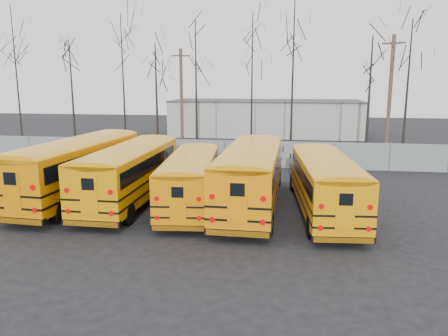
% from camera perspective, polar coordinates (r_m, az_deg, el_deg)
% --- Properties ---
extents(ground, '(120.00, 120.00, 0.00)m').
position_cam_1_polar(ground, '(21.79, -4.54, -5.77)').
color(ground, black).
rests_on(ground, ground).
extents(fence, '(40.00, 0.04, 2.00)m').
position_cam_1_polar(fence, '(33.07, 0.08, 1.95)').
color(fence, gray).
rests_on(fence, ground).
extents(distant_building, '(22.00, 8.00, 4.00)m').
position_cam_1_polar(distant_building, '(52.53, 5.46, 6.50)').
color(distant_building, '#ABACA7').
rests_on(distant_building, ground).
extents(bus_a, '(3.54, 12.29, 3.40)m').
position_cam_1_polar(bus_a, '(24.85, -18.48, 0.54)').
color(bus_a, black).
rests_on(bus_a, ground).
extents(bus_b, '(2.65, 11.30, 3.16)m').
position_cam_1_polar(bus_b, '(23.51, -12.01, -0.06)').
color(bus_b, black).
rests_on(bus_b, ground).
extents(bus_c, '(3.30, 10.25, 2.82)m').
position_cam_1_polar(bus_c, '(22.20, -4.33, -1.03)').
color(bus_c, black).
rests_on(bus_c, ground).
extents(bus_d, '(2.86, 11.71, 3.26)m').
position_cam_1_polar(bus_d, '(21.97, 3.55, -0.46)').
color(bus_d, black).
rests_on(bus_d, ground).
extents(bus_e, '(3.30, 10.68, 2.94)m').
position_cam_1_polar(bus_e, '(21.50, 13.06, -1.51)').
color(bus_e, black).
rests_on(bus_e, ground).
extents(utility_pole_left, '(1.62, 0.46, 9.15)m').
position_cam_1_polar(utility_pole_left, '(39.69, -5.57, 8.84)').
color(utility_pole_left, brown).
rests_on(utility_pole_left, ground).
extents(utility_pole_right, '(1.68, 0.83, 9.96)m').
position_cam_1_polar(utility_pole_right, '(38.07, 20.83, 8.69)').
color(utility_pole_right, brown).
rests_on(utility_pole_right, ground).
extents(tree_0, '(0.26, 0.26, 12.77)m').
position_cam_1_polar(tree_0, '(43.37, -25.41, 10.26)').
color(tree_0, black).
rests_on(tree_0, ground).
extents(tree_1, '(0.26, 0.26, 9.57)m').
position_cam_1_polar(tree_1, '(38.16, -19.15, 8.31)').
color(tree_1, black).
rests_on(tree_1, ground).
extents(tree_2, '(0.26, 0.26, 12.00)m').
position_cam_1_polar(tree_2, '(39.42, -13.00, 10.49)').
color(tree_2, black).
rests_on(tree_2, ground).
extents(tree_3, '(0.26, 0.26, 9.55)m').
position_cam_1_polar(tree_3, '(38.62, -8.79, 8.81)').
color(tree_3, black).
rests_on(tree_3, ground).
extents(tree_4, '(0.26, 0.26, 10.95)m').
position_cam_1_polar(tree_4, '(35.08, -3.65, 9.82)').
color(tree_4, black).
rests_on(tree_4, ground).
extents(tree_5, '(0.26, 0.26, 11.51)m').
position_cam_1_polar(tree_5, '(35.27, 3.66, 10.28)').
color(tree_5, black).
rests_on(tree_5, ground).
extents(tree_6, '(0.26, 0.26, 12.59)m').
position_cam_1_polar(tree_6, '(35.71, 8.94, 11.05)').
color(tree_6, black).
rests_on(tree_6, ground).
extents(tree_7, '(0.26, 0.26, 9.77)m').
position_cam_1_polar(tree_7, '(36.35, 18.40, 8.40)').
color(tree_7, black).
rests_on(tree_7, ground).
extents(tree_8, '(0.26, 0.26, 11.07)m').
position_cam_1_polar(tree_8, '(37.65, 22.79, 9.17)').
color(tree_8, black).
rests_on(tree_8, ground).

